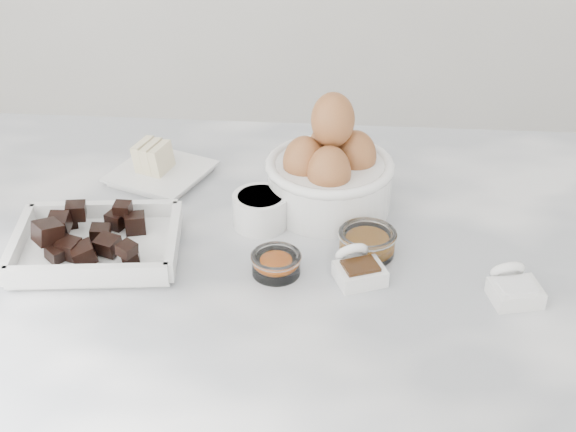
% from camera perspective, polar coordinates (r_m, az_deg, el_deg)
% --- Properties ---
extents(marble_slab, '(1.20, 0.80, 0.04)m').
position_cam_1_polar(marble_slab, '(1.08, -1.19, -3.51)').
color(marble_slab, silver).
rests_on(marble_slab, cabinet).
extents(chocolate_dish, '(0.23, 0.19, 0.06)m').
position_cam_1_polar(chocolate_dish, '(1.08, -13.50, -1.64)').
color(chocolate_dish, white).
rests_on(chocolate_dish, marble_slab).
extents(butter_plate, '(0.17, 0.17, 0.06)m').
position_cam_1_polar(butter_plate, '(1.24, -9.14, 3.41)').
color(butter_plate, white).
rests_on(butter_plate, marble_slab).
extents(sugar_ramekin, '(0.08, 0.08, 0.05)m').
position_cam_1_polar(sugar_ramekin, '(1.11, -1.96, 0.52)').
color(sugar_ramekin, white).
rests_on(sugar_ramekin, marble_slab).
extents(egg_bowl, '(0.18, 0.18, 0.18)m').
position_cam_1_polar(egg_bowl, '(1.14, 2.98, 3.20)').
color(egg_bowl, white).
rests_on(egg_bowl, marble_slab).
extents(honey_bowl, '(0.08, 0.08, 0.03)m').
position_cam_1_polar(honey_bowl, '(1.06, 5.65, -1.85)').
color(honey_bowl, white).
rests_on(honey_bowl, marble_slab).
extents(zest_bowl, '(0.07, 0.07, 0.03)m').
position_cam_1_polar(zest_bowl, '(1.02, -0.85, -3.35)').
color(zest_bowl, white).
rests_on(zest_bowl, marble_slab).
extents(vanilla_spoon, '(0.07, 0.09, 0.04)m').
position_cam_1_polar(vanilla_spoon, '(1.01, 4.99, -3.70)').
color(vanilla_spoon, white).
rests_on(vanilla_spoon, marble_slab).
extents(salt_spoon, '(0.07, 0.08, 0.04)m').
position_cam_1_polar(salt_spoon, '(1.02, 15.73, -4.88)').
color(salt_spoon, white).
rests_on(salt_spoon, marble_slab).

